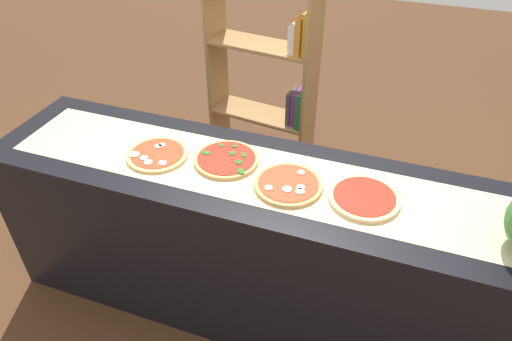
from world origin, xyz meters
TOP-DOWN VIEW (x-y plane):
  - ground_plane at (0.00, 0.00)m, footprint 12.00×12.00m
  - counter at (0.00, 0.00)m, footprint 2.66×0.65m
  - parchment_paper at (0.00, 0.00)m, footprint 2.41×0.43m
  - pizza_mozzarella_0 at (-0.50, -0.03)m, footprint 0.30×0.30m
  - pizza_spinach_1 at (-0.16, 0.05)m, footprint 0.31×0.31m
  - pizza_mozzarella_2 at (0.17, -0.04)m, footprint 0.30×0.30m
  - pizza_plain_3 at (0.50, -0.02)m, footprint 0.31×0.31m
  - bookshelf at (-0.29, 1.16)m, footprint 0.76×0.36m

SIDE VIEW (x-z plane):
  - ground_plane at x=0.00m, z-range 0.00..0.00m
  - counter at x=0.00m, z-range 0.00..0.93m
  - bookshelf at x=-0.29m, z-range -0.02..1.55m
  - parchment_paper at x=0.00m, z-range 0.93..0.93m
  - pizza_mozzarella_0 at x=-0.50m, z-range 0.93..0.95m
  - pizza_mozzarella_2 at x=0.17m, z-range 0.93..0.95m
  - pizza_spinach_1 at x=-0.16m, z-range 0.93..0.95m
  - pizza_plain_3 at x=0.50m, z-range 0.93..0.95m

